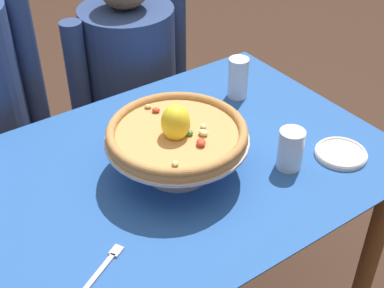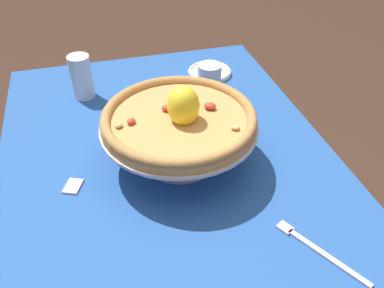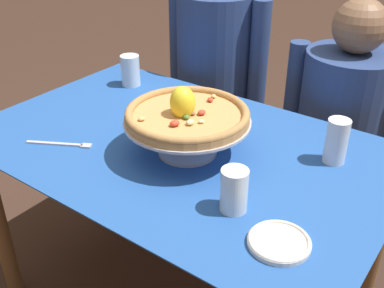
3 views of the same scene
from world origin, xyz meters
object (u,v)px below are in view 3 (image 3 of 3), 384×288
pizza_stand (187,130)px  side_plate (279,242)px  water_glass_front_right (234,193)px  diner_right (339,140)px  pizza (187,114)px  water_glass_back_right (336,143)px  water_glass_back_left (131,72)px  sugar_packet (226,117)px  dinner_fork (63,144)px  diner_left (215,89)px

pizza_stand → side_plate: bearing=-26.5°
water_glass_front_right → side_plate: (0.15, -0.05, -0.04)m
side_plate → diner_right: diner_right is taller
pizza → side_plate: (0.42, -0.21, -0.12)m
water_glass_front_right → water_glass_back_right: 0.39m
water_glass_back_left → sugar_packet: bearing=-3.2°
water_glass_front_right → dinner_fork: (-0.61, -0.04, -0.05)m
water_glass_front_right → diner_right: diner_right is taller
water_glass_front_right → sugar_packet: bearing=124.5°
water_glass_back_right → diner_left: bearing=146.9°
water_glass_back_right → diner_right: (-0.13, 0.49, -0.26)m
water_glass_back_left → water_glass_front_right: water_glass_back_left is taller
water_glass_front_right → water_glass_back_right: water_glass_back_right is taller
pizza_stand → sugar_packet: 0.28m
water_glass_back_right → diner_right: bearing=105.2°
water_glass_back_left → water_glass_back_right: 0.89m
pizza_stand → dinner_fork: bearing=-150.1°
pizza → water_glass_front_right: pizza is taller
pizza → sugar_packet: (-0.03, 0.27, -0.13)m
pizza_stand → diner_left: diner_left is taller
dinner_fork → sugar_packet: (0.32, 0.47, -0.00)m
pizza_stand → water_glass_back_left: (-0.50, 0.29, -0.02)m
water_glass_front_right → dinner_fork: bearing=-176.2°
sugar_packet → diner_left: 0.55m
water_glass_back_right → sugar_packet: bearing=172.7°
pizza_stand → water_glass_front_right: water_glass_front_right is taller
dinner_fork → diner_right: size_ratio=0.18×
water_glass_back_left → water_glass_back_right: (0.89, -0.08, 0.01)m
water_glass_back_right → dinner_fork: (-0.73, -0.41, -0.06)m
water_glass_back_left → diner_right: 0.90m
pizza → sugar_packet: bearing=96.2°
dinner_fork → diner_right: (0.59, 0.91, -0.20)m
pizza_stand → pizza: 0.05m
pizza → sugar_packet: pizza is taller
water_glass_back_right → water_glass_front_right: bearing=-107.8°
pizza_stand → dinner_fork: size_ratio=1.95×
water_glass_back_right → dinner_fork: bearing=-150.4°
water_glass_front_right → dinner_fork: water_glass_front_right is taller
pizza → water_glass_front_right: bearing=-30.8°
water_glass_back_right → dinner_fork: 0.84m
water_glass_back_left → water_glass_front_right: size_ratio=1.05×
water_glass_front_right → diner_right: bearing=90.9°
sugar_packet → dinner_fork: bearing=-124.1°
diner_left → water_glass_back_left: bearing=-109.9°
water_glass_back_left → water_glass_back_right: size_ratio=0.90×
side_plate → diner_right: bearing=100.5°
pizza_stand → water_glass_back_left: 0.58m
sugar_packet → pizza: bearing=-83.8°
pizza → diner_right: bearing=70.7°
water_glass_back_left → dinner_fork: (0.16, -0.49, -0.05)m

